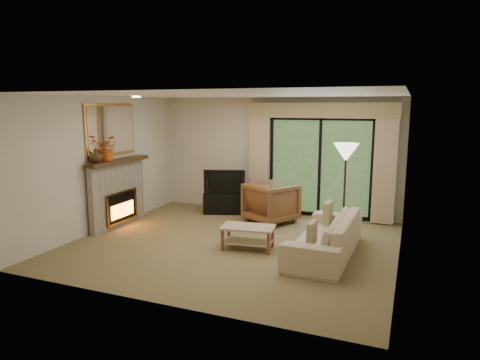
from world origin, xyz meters
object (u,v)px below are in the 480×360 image
at_px(media_console, 225,203).
at_px(coffee_table, 248,238).
at_px(armchair, 271,203).
at_px(sofa, 325,235).

height_order(media_console, coffee_table, media_console).
bearing_deg(armchair, sofa, 161.96).
bearing_deg(coffee_table, armchair, 87.23).
xyz_separation_m(sofa, coffee_table, (-1.27, -0.21, -0.13)).
bearing_deg(coffee_table, media_console, 115.00).
xyz_separation_m(armchair, coffee_table, (0.16, -1.78, -0.22)).
bearing_deg(media_console, coffee_table, -75.33).
height_order(sofa, coffee_table, sofa).
distance_m(media_console, sofa, 3.27).
relative_size(media_console, armchair, 1.02).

